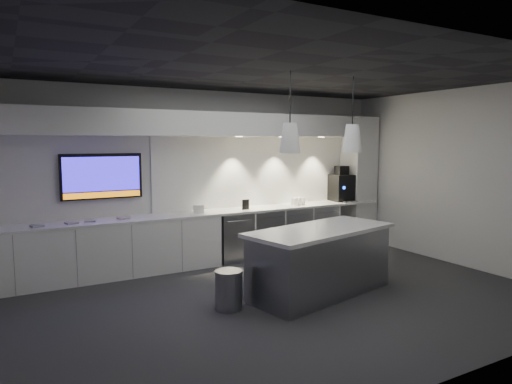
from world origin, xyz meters
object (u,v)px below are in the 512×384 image
bin (229,290)px  coffee_machine (341,187)px  island (320,261)px  wall_tv (102,176)px

bin → coffee_machine: 4.32m
island → coffee_machine: bearing=32.8°
wall_tv → island: wall_tv is taller
wall_tv → bin: size_ratio=2.52×
island → bin: size_ratio=4.72×
island → coffee_machine: coffee_machine is taller
wall_tv → coffee_machine: size_ratio=1.75×
wall_tv → coffee_machine: (4.65, -0.25, -0.37)m
island → coffee_machine: 3.28m
island → coffee_machine: (2.25, 2.28, 0.73)m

